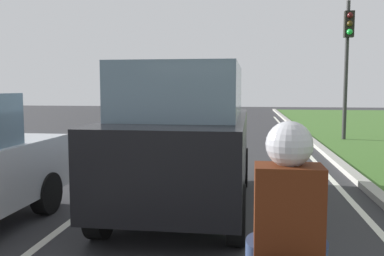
% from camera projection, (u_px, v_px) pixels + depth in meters
% --- Properties ---
extents(ground_plane, '(60.00, 60.00, 0.00)m').
position_uv_depth(ground_plane, '(184.00, 154.00, 12.26)').
color(ground_plane, '#2D2D30').
extents(lane_line_center, '(0.12, 32.00, 0.01)m').
position_uv_depth(lane_line_center, '(161.00, 153.00, 12.35)').
color(lane_line_center, silver).
rests_on(lane_line_center, ground).
extents(lane_line_right_edge, '(0.12, 32.00, 0.01)m').
position_uv_depth(lane_line_right_edge, '(310.00, 156.00, 11.79)').
color(lane_line_right_edge, silver).
rests_on(lane_line_right_edge, ground).
extents(curb_right, '(0.24, 48.00, 0.12)m').
position_uv_depth(curb_right, '(328.00, 154.00, 11.72)').
color(curb_right, '#9E9B93').
rests_on(curb_right, ground).
extents(car_suv_ahead, '(2.00, 4.52, 2.28)m').
position_uv_depth(car_suv_ahead, '(185.00, 136.00, 6.64)').
color(car_suv_ahead, black).
rests_on(car_suv_ahead, ground).
extents(rider_person, '(0.50, 0.40, 1.16)m').
position_uv_depth(rider_person, '(288.00, 212.00, 2.52)').
color(rider_person, '#4C1E0C').
rests_on(rider_person, ground).
extents(traffic_light_near_right, '(0.32, 0.50, 4.98)m').
position_uv_depth(traffic_light_near_right, '(348.00, 49.00, 14.75)').
color(traffic_light_near_right, '#2D2D2D').
rests_on(traffic_light_near_right, ground).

